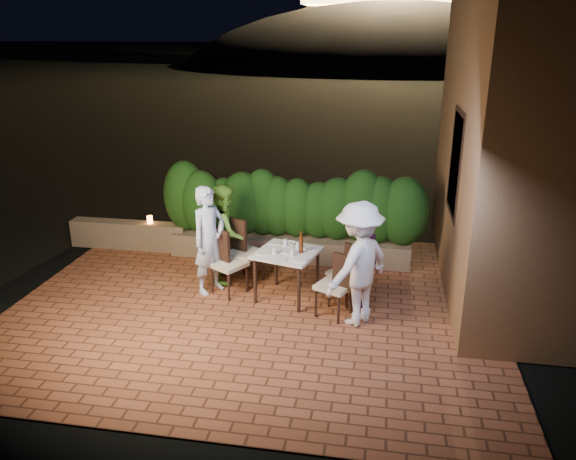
% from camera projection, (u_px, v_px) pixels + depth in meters
% --- Properties ---
extents(ground, '(400.00, 400.00, 0.00)m').
position_uv_depth(ground, '(247.00, 320.00, 7.88)').
color(ground, black).
rests_on(ground, ground).
extents(terrace_floor, '(7.00, 6.00, 0.15)m').
position_uv_depth(terrace_floor, '(255.00, 307.00, 8.36)').
color(terrace_floor, brown).
rests_on(terrace_floor, ground).
extents(building_wall, '(1.60, 5.00, 5.00)m').
position_uv_depth(building_wall, '(512.00, 125.00, 8.31)').
color(building_wall, '#8F6038').
rests_on(building_wall, ground).
extents(window_pane, '(0.08, 1.00, 1.40)m').
position_uv_depth(window_pane, '(458.00, 163.00, 8.13)').
color(window_pane, black).
rests_on(window_pane, building_wall).
extents(window_frame, '(0.06, 1.15, 1.55)m').
position_uv_depth(window_frame, '(457.00, 163.00, 8.14)').
color(window_frame, black).
rests_on(window_frame, building_wall).
extents(planter, '(4.20, 0.55, 0.40)m').
position_uv_depth(planter, '(289.00, 247.00, 9.91)').
color(planter, '#74614A').
rests_on(planter, ground).
extents(hedge, '(4.00, 0.70, 1.10)m').
position_uv_depth(hedge, '(289.00, 207.00, 9.65)').
color(hedge, '#163D10').
rests_on(hedge, planter).
extents(parapet, '(2.20, 0.30, 0.50)m').
position_uv_depth(parapet, '(130.00, 235.00, 10.37)').
color(parapet, '#74614A').
rests_on(parapet, ground).
extents(hill, '(52.00, 40.00, 22.00)m').
position_uv_depth(hill, '(390.00, 103.00, 64.57)').
color(hill, black).
rests_on(hill, ground).
extents(dining_table, '(1.04, 1.04, 0.75)m').
position_uv_depth(dining_table, '(287.00, 275.00, 8.37)').
color(dining_table, white).
rests_on(dining_table, ground).
extents(plate_nw, '(0.20, 0.20, 0.01)m').
position_uv_depth(plate_nw, '(263.00, 253.00, 8.16)').
color(plate_nw, white).
rests_on(plate_nw, dining_table).
extents(plate_sw, '(0.20, 0.20, 0.01)m').
position_uv_depth(plate_sw, '(275.00, 243.00, 8.57)').
color(plate_sw, white).
rests_on(plate_sw, dining_table).
extents(plate_ne, '(0.24, 0.24, 0.01)m').
position_uv_depth(plate_ne, '(299.00, 259.00, 7.94)').
color(plate_ne, white).
rests_on(plate_ne, dining_table).
extents(plate_se, '(0.20, 0.20, 0.01)m').
position_uv_depth(plate_se, '(310.00, 248.00, 8.35)').
color(plate_se, white).
rests_on(plate_se, dining_table).
extents(plate_centre, '(0.24, 0.24, 0.01)m').
position_uv_depth(plate_centre, '(288.00, 251.00, 8.26)').
color(plate_centre, white).
rests_on(plate_centre, dining_table).
extents(plate_front, '(0.23, 0.23, 0.01)m').
position_uv_depth(plate_front, '(279.00, 259.00, 7.94)').
color(plate_front, white).
rests_on(plate_front, dining_table).
extents(glass_nw, '(0.06, 0.06, 0.11)m').
position_uv_depth(glass_nw, '(274.00, 250.00, 8.14)').
color(glass_nw, silver).
rests_on(glass_nw, dining_table).
extents(glass_sw, '(0.06, 0.06, 0.11)m').
position_uv_depth(glass_sw, '(285.00, 243.00, 8.44)').
color(glass_sw, silver).
rests_on(glass_sw, dining_table).
extents(glass_ne, '(0.06, 0.06, 0.10)m').
position_uv_depth(glass_ne, '(292.00, 252.00, 8.08)').
color(glass_ne, silver).
rests_on(glass_ne, dining_table).
extents(glass_se, '(0.06, 0.06, 0.11)m').
position_uv_depth(glass_se, '(298.00, 245.00, 8.33)').
color(glass_se, silver).
rests_on(glass_se, dining_table).
extents(beer_bottle, '(0.06, 0.06, 0.33)m').
position_uv_depth(beer_bottle, '(301.00, 242.00, 8.15)').
color(beer_bottle, '#4A210C').
rests_on(beer_bottle, dining_table).
extents(bowl, '(0.21, 0.21, 0.04)m').
position_uv_depth(bowl, '(290.00, 243.00, 8.52)').
color(bowl, white).
rests_on(bowl, dining_table).
extents(chair_left_front, '(0.63, 0.63, 0.99)m').
position_uv_depth(chair_left_front, '(229.00, 263.00, 8.50)').
color(chair_left_front, black).
rests_on(chair_left_front, ground).
extents(chair_left_back, '(0.63, 0.63, 1.03)m').
position_uv_depth(chair_left_back, '(245.00, 252.00, 8.87)').
color(chair_left_back, black).
rests_on(chair_left_back, ground).
extents(chair_right_front, '(0.59, 0.59, 0.96)m').
position_uv_depth(chair_right_front, '(334.00, 284.00, 7.81)').
color(chair_right_front, black).
rests_on(chair_right_front, ground).
extents(chair_right_back, '(0.59, 0.59, 0.92)m').
position_uv_depth(chair_right_back, '(346.00, 272.00, 8.27)').
color(chair_right_back, black).
rests_on(chair_right_back, ground).
extents(diner_blue, '(0.65, 0.73, 1.67)m').
position_uv_depth(diner_blue, '(209.00, 240.00, 8.45)').
color(diner_blue, silver).
rests_on(diner_blue, ground).
extents(diner_green, '(0.72, 0.86, 1.58)m').
position_uv_depth(diner_green, '(226.00, 233.00, 8.90)').
color(diner_green, '#6DB639').
rests_on(diner_green, ground).
extents(diner_white, '(1.18, 1.28, 1.73)m').
position_uv_depth(diner_white, '(359.00, 264.00, 7.51)').
color(diner_white, silver).
rests_on(diner_white, ground).
extents(diner_purple, '(0.48, 0.92, 1.49)m').
position_uv_depth(diner_purple, '(364.00, 258.00, 8.01)').
color(diner_purple, '#5C2266').
rests_on(diner_purple, ground).
extents(parapet_lamp, '(0.10, 0.10, 0.14)m').
position_uv_depth(parapet_lamp, '(150.00, 220.00, 10.20)').
color(parapet_lamp, orange).
rests_on(parapet_lamp, parapet).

